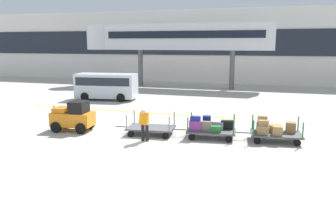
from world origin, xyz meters
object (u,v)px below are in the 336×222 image
Objects in this scene: baggage_cart_lead at (151,128)px; baggage_handler at (144,123)px; baggage_tug at (73,117)px; baggage_cart_middle at (209,127)px; baggage_cart_tail at (274,130)px; shuttle_van at (106,84)px; safety_cone_near at (54,108)px.

baggage_cart_lead is 1.96× the size of baggage_handler.
baggage_handler is at bearing -84.16° from baggage_cart_lead.
baggage_cart_middle is at bearing 5.75° from baggage_tug.
baggage_tug is at bearing -174.29° from baggage_cart_tail.
baggage_cart_tail is 15.75m from shuttle_van.
baggage_cart_middle is 13.57m from shuttle_van.
baggage_tug is 0.72× the size of baggage_cart_lead.
shuttle_van reaches higher than baggage_cart_middle.
baggage_handler reaches higher than safety_cone_near.
baggage_tug is at bearing -174.25° from baggage_cart_middle.
baggage_cart_lead is at bearing 95.84° from baggage_handler.
baggage_cart_lead is 8.79m from safety_cone_near.
baggage_cart_middle is at bearing -174.38° from baggage_cart_tail.
baggage_cart_lead is 1.00× the size of baggage_cart_tail.
safety_cone_near is at bearing 156.41° from baggage_cart_lead.
baggage_cart_middle reaches higher than safety_cone_near.
baggage_cart_middle is 3.01m from baggage_cart_tail.
baggage_handler reaches higher than baggage_cart_lead.
baggage_cart_tail is at bearing 5.62° from baggage_cart_middle.
baggage_cart_lead is (4.14, 0.40, -0.41)m from baggage_tug.
baggage_handler is 0.31× the size of shuttle_van.
baggage_cart_middle is 1.96× the size of baggage_handler.
safety_cone_near is at bearing 163.64° from baggage_cart_middle.
baggage_cart_tail is (2.99, 0.29, -0.00)m from baggage_cart_middle.
baggage_cart_tail is at bearing -11.83° from safety_cone_near.
baggage_cart_tail reaches higher than baggage_cart_middle.
baggage_handler is 12.88m from shuttle_van.
shuttle_van reaches higher than baggage_tug.
baggage_tug reaches higher than safety_cone_near.
safety_cone_near is at bearing -98.46° from shuttle_van.
safety_cone_near is (-0.87, -5.87, -0.96)m from shuttle_van.
safety_cone_near is (-3.92, 3.92, -0.48)m from baggage_tug.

